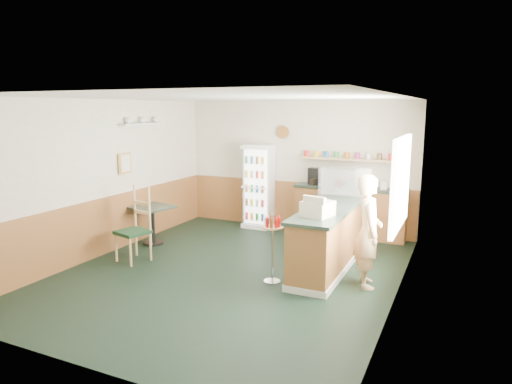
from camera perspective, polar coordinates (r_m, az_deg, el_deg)
The scene contains 13 objects.
ground at distance 7.32m, azimuth -3.15°, elevation -9.93°, with size 6.00×6.00×0.00m, color black.
room_envelope at distance 7.69m, azimuth -2.20°, elevation 2.79°, with size 5.04×6.02×2.72m.
service_counter at distance 7.67m, azimuth 9.66°, elevation -5.50°, with size 0.68×3.01×1.01m.
back_counter at distance 9.31m, azimuth 11.53°, elevation -2.15°, with size 2.24×0.42×1.69m.
drinks_fridge at distance 9.80m, azimuth 0.35°, elevation 0.72°, with size 0.59×0.52×1.78m.
display_case at distance 8.17m, azimuth 11.16°, elevation 1.18°, with size 0.88×0.46×0.50m.
cash_register at distance 6.64m, azimuth 7.72°, elevation -2.07°, with size 0.38×0.40×0.22m, color beige.
shopkeeper at distance 6.72m, azimuth 13.84°, elevation -4.79°, with size 0.55×0.39×1.64m, color tan.
condiment_stand at distance 6.71m, azimuth 2.07°, elevation -5.78°, with size 0.32×0.32×0.99m.
newspaper_rack at distance 7.95m, azimuth 7.65°, elevation -4.09°, with size 0.09×0.42×0.67m.
cafe_table at distance 8.83m, azimuth -12.81°, elevation -3.13°, with size 0.80×0.80×0.73m.
cafe_chair at distance 7.97m, azimuth -14.75°, elevation -3.62°, with size 0.57×0.57×1.26m.
dog_doorstop at distance 7.63m, azimuth 5.52°, elevation -8.02°, with size 0.24×0.31×0.29m.
Camera 1 is at (3.23, -6.06, 2.55)m, focal length 32.00 mm.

